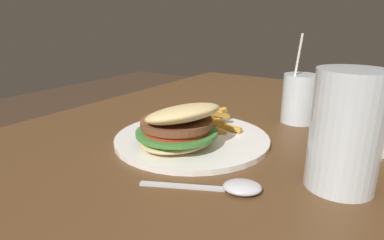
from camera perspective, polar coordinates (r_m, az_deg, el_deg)
The scene contains 5 objects.
dining_table at distance 0.67m, azimuth 15.41°, elevation -14.80°, with size 1.33×1.10×0.74m.
meal_plate_near at distance 0.58m, azimuth -1.12°, elevation -1.95°, with size 0.29×0.29×0.10m.
beer_glass at distance 0.47m, azimuth 25.61°, elevation -2.41°, with size 0.09×0.09×0.16m.
juice_glass at distance 0.75m, azimuth 18.50°, elevation 3.27°, with size 0.08×0.08×0.20m.
spoon at distance 0.45m, azimuth 7.60°, elevation -11.65°, with size 0.09×0.16×0.01m.
Camera 1 is at (0.55, 0.15, 0.96)m, focal length 30.00 mm.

